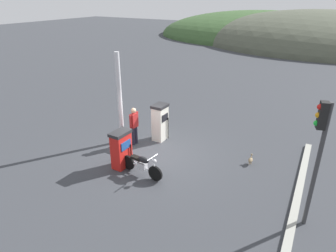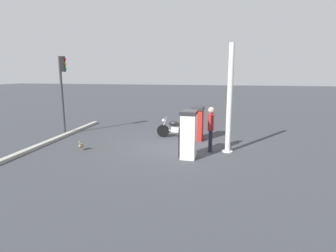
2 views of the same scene
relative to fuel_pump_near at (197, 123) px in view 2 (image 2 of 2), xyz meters
name	(u,v)px [view 2 (image 2 of 2)]	position (x,y,z in m)	size (l,w,h in m)	color
ground_plane	(181,147)	(0.52, 1.38, -0.76)	(120.00, 120.00, 0.00)	#383A3F
fuel_pump_near	(197,123)	(0.00, 0.00, 0.00)	(0.56, 0.84, 1.49)	red
fuel_pump_far	(189,134)	(0.00, 2.76, 0.10)	(0.61, 0.74, 1.70)	silver
motorcycle_near_pump	(176,129)	(1.02, -0.11, -0.32)	(1.89, 0.56, 0.93)	black
attendant_person	(211,126)	(-0.71, 1.77, 0.24)	(0.24, 0.57, 1.72)	#1E1E2D
wandering_duck	(81,145)	(4.25, 2.72, -0.57)	(0.20, 0.40, 0.40)	#847051
roadside_traffic_light	(63,82)	(6.53, 0.24, 1.81)	(0.40, 0.29, 3.76)	#38383A
canopy_support_pole	(230,101)	(-1.36, 1.69, 1.19)	(0.40, 0.40, 4.04)	silver
road_edge_kerb	(57,138)	(6.23, 1.38, -0.70)	(0.68, 8.26, 0.12)	#9E9E93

